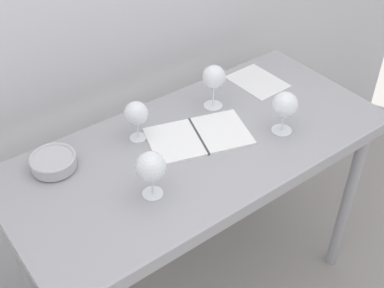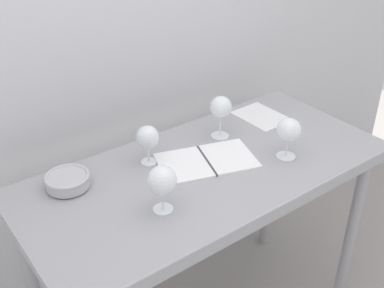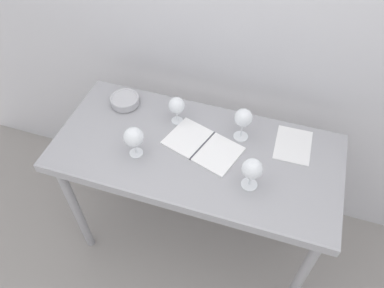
{
  "view_description": "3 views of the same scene",
  "coord_description": "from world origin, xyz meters",
  "views": [
    {
      "loc": [
        -0.85,
        -1.09,
        2.04
      ],
      "look_at": [
        -0.06,
        -0.04,
        0.96
      ],
      "focal_mm": 47.1,
      "sensor_mm": 36.0,
      "label": 1
    },
    {
      "loc": [
        -0.93,
        -1.16,
        1.89
      ],
      "look_at": [
        -0.04,
        0.03,
        1.0
      ],
      "focal_mm": 44.98,
      "sensor_mm": 36.0,
      "label": 2
    },
    {
      "loc": [
        0.34,
        -1.11,
        2.28
      ],
      "look_at": [
        -0.02,
        -0.02,
        0.95
      ],
      "focal_mm": 34.65,
      "sensor_mm": 36.0,
      "label": 3
    }
  ],
  "objects": [
    {
      "name": "wine_glass_far_left",
      "position": [
        -0.15,
        0.15,
        1.01
      ],
      "size": [
        0.09,
        0.09,
        0.15
      ],
      "color": "white",
      "rests_on": "steel_counter"
    },
    {
      "name": "back_wall",
      "position": [
        0.0,
        0.49,
        1.3
      ],
      "size": [
        3.8,
        0.04,
        2.6
      ],
      "primitive_type": "cube",
      "color": "silver",
      "rests_on": "ground_plane"
    },
    {
      "name": "wine_glass_far_right",
      "position": [
        0.19,
        0.15,
        1.03
      ],
      "size": [
        0.09,
        0.09,
        0.18
      ],
      "color": "white",
      "rests_on": "steel_counter"
    },
    {
      "name": "open_notebook",
      "position": [
        0.02,
        0.03,
        0.9
      ],
      "size": [
        0.41,
        0.32,
        0.01
      ],
      "rotation": [
        0.0,
        0.0,
        -0.31
      ],
      "color": "white",
      "rests_on": "steel_counter"
    },
    {
      "name": "wine_glass_near_right",
      "position": [
        0.29,
        -0.13,
        1.01
      ],
      "size": [
        0.09,
        0.09,
        0.16
      ],
      "color": "white",
      "rests_on": "steel_counter"
    },
    {
      "name": "wine_glass_near_left",
      "position": [
        -0.27,
        -0.11,
        1.01
      ],
      "size": [
        0.1,
        0.1,
        0.16
      ],
      "color": "white",
      "rests_on": "steel_counter"
    },
    {
      "name": "tasting_sheet_upper",
      "position": [
        0.45,
        0.17,
        0.9
      ],
      "size": [
        0.18,
        0.23,
        0.0
      ],
      "primitive_type": "cube",
      "rotation": [
        0.0,
        0.0,
        0.02
      ],
      "color": "white",
      "rests_on": "steel_counter"
    },
    {
      "name": "ground_plane",
      "position": [
        0.0,
        0.0,
        0.0
      ],
      "size": [
        6.0,
        6.0,
        0.0
      ],
      "primitive_type": "plane",
      "color": "gray"
    },
    {
      "name": "tasting_bowl",
      "position": [
        -0.46,
        0.19,
        0.93
      ],
      "size": [
        0.16,
        0.16,
        0.05
      ],
      "color": "#4C4C4C",
      "rests_on": "steel_counter"
    },
    {
      "name": "steel_counter",
      "position": [
        0.0,
        -0.01,
        0.79
      ],
      "size": [
        1.4,
        0.65,
        0.9
      ],
      "color": "#9A9A9F",
      "rests_on": "ground_plane"
    }
  ]
}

